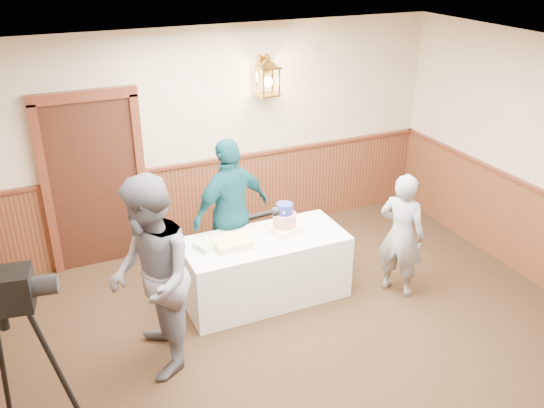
{
  "coord_description": "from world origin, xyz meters",
  "views": [
    {
      "loc": [
        -2.24,
        -3.17,
        3.75
      ],
      "look_at": [
        -0.07,
        1.7,
        1.25
      ],
      "focal_mm": 38.0,
      "sensor_mm": 36.0,
      "label": 1
    }
  ],
  "objects_px": {
    "display_table": "(265,268)",
    "assistant_p": "(231,212)",
    "sheet_cake_yellow": "(233,243)",
    "tv_camera_rig": "(22,395)",
    "baker": "(401,235)",
    "sheet_cake_green": "(209,244)",
    "tiered_cake": "(285,220)",
    "interviewer": "(151,279)"
  },
  "relations": [
    {
      "from": "display_table",
      "to": "assistant_p",
      "type": "xyz_separation_m",
      "value": [
        -0.19,
        0.52,
        0.5
      ]
    },
    {
      "from": "sheet_cake_yellow",
      "to": "tv_camera_rig",
      "type": "bearing_deg",
      "value": -144.94
    },
    {
      "from": "display_table",
      "to": "baker",
      "type": "relative_size",
      "value": 1.24
    },
    {
      "from": "baker",
      "to": "sheet_cake_green",
      "type": "bearing_deg",
      "value": 42.68
    },
    {
      "from": "tiered_cake",
      "to": "display_table",
      "type": "bearing_deg",
      "value": -165.03
    },
    {
      "from": "baker",
      "to": "tv_camera_rig",
      "type": "relative_size",
      "value": 0.8
    },
    {
      "from": "sheet_cake_green",
      "to": "tv_camera_rig",
      "type": "xyz_separation_m",
      "value": [
        -1.91,
        -1.59,
        0.03
      ]
    },
    {
      "from": "tv_camera_rig",
      "to": "baker",
      "type": "bearing_deg",
      "value": 23.65
    },
    {
      "from": "tiered_cake",
      "to": "sheet_cake_yellow",
      "type": "relative_size",
      "value": 0.98
    },
    {
      "from": "interviewer",
      "to": "tiered_cake",
      "type": "bearing_deg",
      "value": 119.31
    },
    {
      "from": "sheet_cake_yellow",
      "to": "baker",
      "type": "xyz_separation_m",
      "value": [
        1.82,
        -0.49,
        -0.06
      ]
    },
    {
      "from": "tiered_cake",
      "to": "baker",
      "type": "relative_size",
      "value": 0.26
    },
    {
      "from": "tiered_cake",
      "to": "baker",
      "type": "xyz_separation_m",
      "value": [
        1.16,
        -0.58,
        -0.15
      ]
    },
    {
      "from": "sheet_cake_green",
      "to": "display_table",
      "type": "bearing_deg",
      "value": -6.24
    },
    {
      "from": "interviewer",
      "to": "assistant_p",
      "type": "relative_size",
      "value": 1.1
    },
    {
      "from": "baker",
      "to": "assistant_p",
      "type": "xyz_separation_m",
      "value": [
        -1.63,
        1.03,
        0.15
      ]
    },
    {
      "from": "display_table",
      "to": "assistant_p",
      "type": "relative_size",
      "value": 1.03
    },
    {
      "from": "assistant_p",
      "to": "tv_camera_rig",
      "type": "relative_size",
      "value": 0.97
    },
    {
      "from": "sheet_cake_yellow",
      "to": "interviewer",
      "type": "bearing_deg",
      "value": -148.13
    },
    {
      "from": "display_table",
      "to": "sheet_cake_yellow",
      "type": "height_order",
      "value": "sheet_cake_yellow"
    },
    {
      "from": "baker",
      "to": "assistant_p",
      "type": "bearing_deg",
      "value": 26.12
    },
    {
      "from": "sheet_cake_green",
      "to": "tv_camera_rig",
      "type": "bearing_deg",
      "value": -140.13
    },
    {
      "from": "display_table",
      "to": "tv_camera_rig",
      "type": "height_order",
      "value": "tv_camera_rig"
    },
    {
      "from": "baker",
      "to": "sheet_cake_yellow",
      "type": "bearing_deg",
      "value": 43.32
    },
    {
      "from": "sheet_cake_green",
      "to": "tv_camera_rig",
      "type": "relative_size",
      "value": 0.15
    },
    {
      "from": "tiered_cake",
      "to": "tv_camera_rig",
      "type": "xyz_separation_m",
      "value": [
        -2.8,
        -1.6,
        -0.07
      ]
    },
    {
      "from": "tiered_cake",
      "to": "baker",
      "type": "distance_m",
      "value": 1.31
    },
    {
      "from": "interviewer",
      "to": "baker",
      "type": "height_order",
      "value": "interviewer"
    },
    {
      "from": "tiered_cake",
      "to": "sheet_cake_green",
      "type": "relative_size",
      "value": 1.45
    },
    {
      "from": "sheet_cake_green",
      "to": "baker",
      "type": "distance_m",
      "value": 2.13
    },
    {
      "from": "interviewer",
      "to": "tv_camera_rig",
      "type": "xyz_separation_m",
      "value": [
        -1.14,
        -0.88,
        -0.15
      ]
    },
    {
      "from": "display_table",
      "to": "sheet_cake_yellow",
      "type": "xyz_separation_m",
      "value": [
        -0.38,
        -0.02,
        0.42
      ]
    },
    {
      "from": "sheet_cake_yellow",
      "to": "assistant_p",
      "type": "height_order",
      "value": "assistant_p"
    },
    {
      "from": "baker",
      "to": "tv_camera_rig",
      "type": "height_order",
      "value": "tv_camera_rig"
    },
    {
      "from": "sheet_cake_yellow",
      "to": "interviewer",
      "type": "relative_size",
      "value": 0.2
    },
    {
      "from": "sheet_cake_yellow",
      "to": "sheet_cake_green",
      "type": "relative_size",
      "value": 1.48
    },
    {
      "from": "display_table",
      "to": "interviewer",
      "type": "distance_m",
      "value": 1.64
    },
    {
      "from": "sheet_cake_yellow",
      "to": "sheet_cake_green",
      "type": "distance_m",
      "value": 0.25
    },
    {
      "from": "tiered_cake",
      "to": "sheet_cake_yellow",
      "type": "bearing_deg",
      "value": -171.75
    },
    {
      "from": "display_table",
      "to": "baker",
      "type": "bearing_deg",
      "value": -19.49
    },
    {
      "from": "tiered_cake",
      "to": "sheet_cake_green",
      "type": "height_order",
      "value": "tiered_cake"
    },
    {
      "from": "sheet_cake_yellow",
      "to": "assistant_p",
      "type": "xyz_separation_m",
      "value": [
        0.19,
        0.54,
        0.09
      ]
    }
  ]
}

